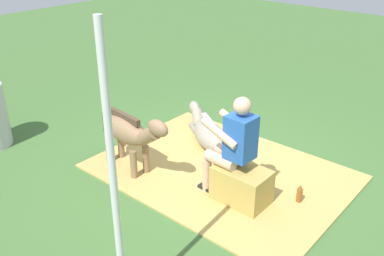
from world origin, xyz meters
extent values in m
plane|color=#426B33|center=(0.00, 0.00, 0.00)|extent=(24.00, 24.00, 0.00)
cube|color=tan|center=(-0.20, -0.06, 0.01)|extent=(3.21, 2.34, 0.02)
cube|color=tan|center=(-0.79, 0.33, 0.22)|extent=(0.64, 0.42, 0.45)
cylinder|color=#D8AD8C|center=(-0.54, 0.42, 0.52)|extent=(0.41, 0.16, 0.14)
cylinder|color=#D8AD8C|center=(-0.34, 0.41, 0.22)|extent=(0.11, 0.11, 0.45)
cube|color=black|center=(-0.34, 0.41, 0.03)|extent=(0.22, 0.11, 0.06)
cylinder|color=#D8AD8C|center=(-0.54, 0.22, 0.52)|extent=(0.41, 0.16, 0.14)
cylinder|color=#D8AD8C|center=(-0.34, 0.21, 0.22)|extent=(0.11, 0.11, 0.45)
cube|color=black|center=(-0.34, 0.21, 0.03)|extent=(0.22, 0.11, 0.06)
cube|color=#2659B2|center=(-0.74, 0.33, 0.85)|extent=(0.31, 0.29, 0.52)
cylinder|color=#D8AD8C|center=(-0.55, 0.48, 0.90)|extent=(0.50, 0.11, 0.26)
cylinder|color=#D8AD8C|center=(-0.57, 0.16, 0.90)|extent=(0.50, 0.11, 0.26)
sphere|color=#D8AD8C|center=(-0.74, 0.33, 1.23)|extent=(0.20, 0.20, 0.20)
ellipsoid|color=#8C6B4C|center=(0.82, 0.67, 0.58)|extent=(0.87, 0.40, 0.34)
cylinder|color=#8C6B4C|center=(0.54, 0.60, 0.20)|extent=(0.09, 0.09, 0.41)
cylinder|color=#8C6B4C|center=(0.56, 0.80, 0.20)|extent=(0.09, 0.09, 0.41)
cylinder|color=#8C6B4C|center=(1.09, 0.54, 0.20)|extent=(0.09, 0.09, 0.41)
cylinder|color=#8C6B4C|center=(1.11, 0.74, 0.20)|extent=(0.09, 0.09, 0.41)
cylinder|color=#8C6B4C|center=(0.33, 0.72, 0.68)|extent=(0.38, 0.22, 0.33)
ellipsoid|color=#8C6B4C|center=(0.15, 0.74, 0.84)|extent=(0.33, 0.19, 0.20)
cube|color=#4D3A2A|center=(0.82, 0.67, 0.77)|extent=(0.60, 0.12, 0.08)
cylinder|color=#4D3A2A|center=(1.29, 0.62, 0.53)|extent=(0.07, 0.07, 0.30)
ellipsoid|color=gray|center=(0.36, -0.53, 0.18)|extent=(0.96, 0.81, 0.36)
cube|color=gray|center=(0.82, -0.82, 0.05)|extent=(0.37, 0.35, 0.10)
cylinder|color=gray|center=(0.83, -0.83, 0.24)|extent=(0.34, 0.31, 0.30)
ellipsoid|color=gray|center=(0.99, -0.93, 0.32)|extent=(0.34, 0.30, 0.20)
cube|color=#B5A999|center=(0.43, -0.57, 0.38)|extent=(0.41, 0.30, 0.08)
cylinder|color=brown|center=(-1.33, -0.11, 0.10)|extent=(0.07, 0.07, 0.19)
cone|color=brown|center=(-1.33, -0.11, 0.22)|extent=(0.06, 0.06, 0.06)
cylinder|color=silver|center=(-0.93, 2.28, 1.26)|extent=(0.06, 0.06, 2.52)
camera|label=1|loc=(-3.10, 3.94, 3.05)|focal=40.38mm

